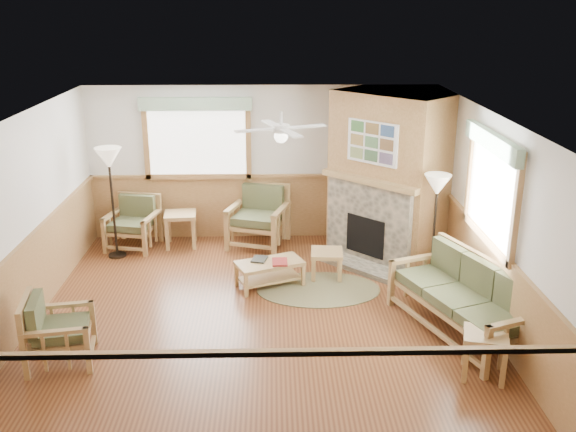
{
  "coord_description": "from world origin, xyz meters",
  "views": [
    {
      "loc": [
        0.19,
        -7.89,
        4.05
      ],
      "look_at": [
        0.4,
        0.7,
        1.15
      ],
      "focal_mm": 40.0,
      "sensor_mm": 36.0,
      "label": 1
    }
  ],
  "objects_px": {
    "armchair_left": "(59,329)",
    "floor_lamp_right": "(434,230)",
    "footstool": "(327,264)",
    "coffee_table": "(270,274)",
    "sofa": "(461,298)",
    "end_table_sofa": "(484,355)",
    "armchair_back_right": "(258,217)",
    "armchair_back_left": "(133,223)",
    "floor_lamp_left": "(113,203)",
    "end_table_chairs": "(181,229)"
  },
  "relations": [
    {
      "from": "armchair_back_left",
      "to": "footstool",
      "type": "xyz_separation_m",
      "value": [
        3.21,
        -1.31,
        -0.23
      ]
    },
    {
      "from": "coffee_table",
      "to": "armchair_back_left",
      "type": "bearing_deg",
      "value": 122.61
    },
    {
      "from": "floor_lamp_right",
      "to": "footstool",
      "type": "bearing_deg",
      "value": 169.78
    },
    {
      "from": "end_table_sofa",
      "to": "floor_lamp_left",
      "type": "bearing_deg",
      "value": 143.25
    },
    {
      "from": "sofa",
      "to": "end_table_sofa",
      "type": "distance_m",
      "value": 1.03
    },
    {
      "from": "end_table_chairs",
      "to": "floor_lamp_right",
      "type": "bearing_deg",
      "value": -22.75
    },
    {
      "from": "armchair_left",
      "to": "sofa",
      "type": "bearing_deg",
      "value": -93.13
    },
    {
      "from": "end_table_sofa",
      "to": "footstool",
      "type": "relative_size",
      "value": 1.11
    },
    {
      "from": "armchair_back_left",
      "to": "armchair_back_right",
      "type": "relative_size",
      "value": 0.86
    },
    {
      "from": "sofa",
      "to": "end_table_sofa",
      "type": "relative_size",
      "value": 3.88
    },
    {
      "from": "end_table_chairs",
      "to": "footstool",
      "type": "xyz_separation_m",
      "value": [
        2.41,
        -1.38,
        -0.09
      ]
    },
    {
      "from": "footstool",
      "to": "armchair_back_left",
      "type": "bearing_deg",
      "value": 157.78
    },
    {
      "from": "armchair_left",
      "to": "floor_lamp_left",
      "type": "height_order",
      "value": "floor_lamp_left"
    },
    {
      "from": "end_table_chairs",
      "to": "coffee_table",
      "type": "bearing_deg",
      "value": -47.93
    },
    {
      "from": "floor_lamp_right",
      "to": "armchair_back_right",
      "type": "bearing_deg",
      "value": 147.68
    },
    {
      "from": "floor_lamp_left",
      "to": "floor_lamp_right",
      "type": "xyz_separation_m",
      "value": [
        4.96,
        -1.19,
        -0.08
      ]
    },
    {
      "from": "armchair_back_left",
      "to": "coffee_table",
      "type": "distance_m",
      "value": 2.87
    },
    {
      "from": "end_table_sofa",
      "to": "floor_lamp_right",
      "type": "relative_size",
      "value": 0.32
    },
    {
      "from": "coffee_table",
      "to": "floor_lamp_left",
      "type": "height_order",
      "value": "floor_lamp_left"
    },
    {
      "from": "end_table_sofa",
      "to": "armchair_back_right",
      "type": "bearing_deg",
      "value": 122.13
    },
    {
      "from": "sofa",
      "to": "armchair_back_left",
      "type": "xyz_separation_m",
      "value": [
        -4.76,
        3.1,
        -0.04
      ]
    },
    {
      "from": "sofa",
      "to": "footstool",
      "type": "bearing_deg",
      "value": -160.45
    },
    {
      "from": "armchair_left",
      "to": "armchair_back_right",
      "type": "bearing_deg",
      "value": -40.8
    },
    {
      "from": "armchair_back_left",
      "to": "end_table_sofa",
      "type": "distance_m",
      "value": 6.29
    },
    {
      "from": "floor_lamp_left",
      "to": "armchair_back_left",
      "type": "bearing_deg",
      "value": 63.39
    },
    {
      "from": "sofa",
      "to": "footstool",
      "type": "relative_size",
      "value": 4.32
    },
    {
      "from": "footstool",
      "to": "floor_lamp_right",
      "type": "relative_size",
      "value": 0.28
    },
    {
      "from": "armchair_back_left",
      "to": "floor_lamp_left",
      "type": "xyz_separation_m",
      "value": [
        -0.2,
        -0.4,
        0.49
      ]
    },
    {
      "from": "armchair_left",
      "to": "floor_lamp_right",
      "type": "distance_m",
      "value": 5.31
    },
    {
      "from": "floor_lamp_right",
      "to": "sofa",
      "type": "bearing_deg",
      "value": -90.0
    },
    {
      "from": "end_table_chairs",
      "to": "floor_lamp_left",
      "type": "height_order",
      "value": "floor_lamp_left"
    },
    {
      "from": "armchair_left",
      "to": "footstool",
      "type": "xyz_separation_m",
      "value": [
        3.32,
        2.35,
        -0.21
      ]
    },
    {
      "from": "armchair_back_right",
      "to": "floor_lamp_right",
      "type": "relative_size",
      "value": 0.6
    },
    {
      "from": "end_table_sofa",
      "to": "floor_lamp_right",
      "type": "height_order",
      "value": "floor_lamp_right"
    },
    {
      "from": "armchair_back_right",
      "to": "floor_lamp_left",
      "type": "height_order",
      "value": "floor_lamp_left"
    },
    {
      "from": "footstool",
      "to": "floor_lamp_right",
      "type": "xyz_separation_m",
      "value": [
        1.55,
        -0.28,
        0.64
      ]
    },
    {
      "from": "floor_lamp_left",
      "to": "floor_lamp_right",
      "type": "distance_m",
      "value": 5.1
    },
    {
      "from": "armchair_back_left",
      "to": "end_table_sofa",
      "type": "height_order",
      "value": "armchair_back_left"
    },
    {
      "from": "coffee_table",
      "to": "footstool",
      "type": "distance_m",
      "value": 0.93
    },
    {
      "from": "armchair_back_left",
      "to": "armchair_left",
      "type": "height_order",
      "value": "armchair_back_left"
    },
    {
      "from": "sofa",
      "to": "armchair_left",
      "type": "bearing_deg",
      "value": -104.7
    },
    {
      "from": "floor_lamp_right",
      "to": "floor_lamp_left",
      "type": "bearing_deg",
      "value": 166.5
    },
    {
      "from": "end_table_sofa",
      "to": "footstool",
      "type": "bearing_deg",
      "value": 118.97
    },
    {
      "from": "footstool",
      "to": "floor_lamp_right",
      "type": "distance_m",
      "value": 1.7
    },
    {
      "from": "end_table_sofa",
      "to": "floor_lamp_right",
      "type": "distance_m",
      "value": 2.58
    },
    {
      "from": "sofa",
      "to": "armchair_back_left",
      "type": "height_order",
      "value": "sofa"
    },
    {
      "from": "armchair_left",
      "to": "coffee_table",
      "type": "height_order",
      "value": "armchair_left"
    },
    {
      "from": "armchair_back_right",
      "to": "armchair_back_left",
      "type": "bearing_deg",
      "value": -160.6
    },
    {
      "from": "footstool",
      "to": "coffee_table",
      "type": "bearing_deg",
      "value": -159.83
    },
    {
      "from": "end_table_sofa",
      "to": "floor_lamp_left",
      "type": "xyz_separation_m",
      "value": [
        -4.96,
        3.71,
        0.66
      ]
    }
  ]
}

